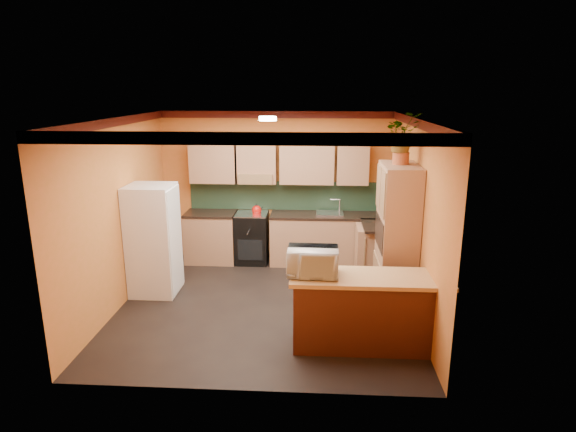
% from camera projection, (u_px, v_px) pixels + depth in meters
% --- Properties ---
extents(room_shell, '(4.24, 4.24, 2.72)m').
position_uv_depth(room_shell, '(267.00, 161.00, 6.84)').
color(room_shell, black).
rests_on(room_shell, ground).
extents(base_cabinets_back, '(3.65, 0.60, 0.88)m').
position_uv_depth(base_cabinets_back, '(286.00, 239.00, 8.71)').
color(base_cabinets_back, '#A77558').
rests_on(base_cabinets_back, ground).
extents(countertop_back, '(3.65, 0.62, 0.04)m').
position_uv_depth(countertop_back, '(286.00, 215.00, 8.60)').
color(countertop_back, black).
rests_on(countertop_back, base_cabinets_back).
extents(stove, '(0.58, 0.58, 0.91)m').
position_uv_depth(stove, '(252.00, 238.00, 8.75)').
color(stove, black).
rests_on(stove, ground).
extents(kettle, '(0.20, 0.20, 0.18)m').
position_uv_depth(kettle, '(257.00, 209.00, 8.55)').
color(kettle, red).
rests_on(kettle, stove).
extents(sink, '(0.48, 0.40, 0.03)m').
position_uv_depth(sink, '(330.00, 213.00, 8.54)').
color(sink, silver).
rests_on(sink, countertop_back).
extents(base_cabinets_right, '(0.60, 0.80, 0.88)m').
position_uv_depth(base_cabinets_right, '(380.00, 252.00, 8.01)').
color(base_cabinets_right, '#A77558').
rests_on(base_cabinets_right, ground).
extents(countertop_right, '(0.62, 0.80, 0.04)m').
position_uv_depth(countertop_right, '(381.00, 226.00, 7.89)').
color(countertop_right, black).
rests_on(countertop_right, base_cabinets_right).
extents(fridge, '(0.68, 0.66, 1.70)m').
position_uv_depth(fridge, '(153.00, 240.00, 7.33)').
color(fridge, white).
rests_on(fridge, ground).
extents(pantry, '(0.48, 0.90, 2.10)m').
position_uv_depth(pantry, '(396.00, 239.00, 6.70)').
color(pantry, '#A77558').
rests_on(pantry, ground).
extents(fern_pot, '(0.22, 0.22, 0.16)m').
position_uv_depth(fern_pot, '(401.00, 158.00, 6.45)').
color(fern_pot, '#A34B27').
rests_on(fern_pot, pantry).
extents(fern, '(0.57, 0.53, 0.53)m').
position_uv_depth(fern, '(402.00, 132.00, 6.37)').
color(fern, '#A77558').
rests_on(fern, fern_pot).
extents(breakfast_bar, '(1.80, 0.55, 0.88)m').
position_uv_depth(breakfast_bar, '(368.00, 314.00, 5.84)').
color(breakfast_bar, '#521F13').
rests_on(breakfast_bar, ground).
extents(bar_top, '(1.90, 0.65, 0.05)m').
position_uv_depth(bar_top, '(370.00, 278.00, 5.72)').
color(bar_top, tan).
rests_on(bar_top, breakfast_bar).
extents(microwave, '(0.61, 0.42, 0.33)m').
position_uv_depth(microwave, '(313.00, 262.00, 5.71)').
color(microwave, white).
rests_on(microwave, bar_top).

